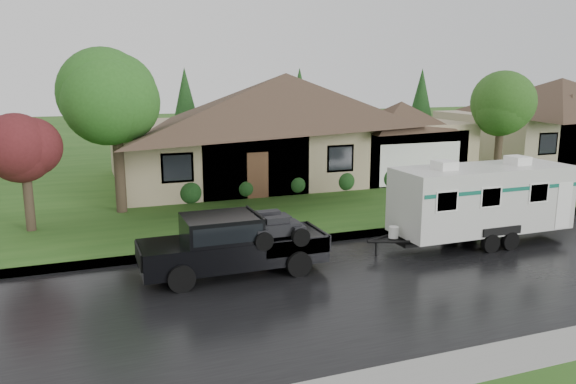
# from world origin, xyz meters

# --- Properties ---
(ground) EXTENTS (140.00, 140.00, 0.00)m
(ground) POSITION_xyz_m (0.00, 0.00, 0.00)
(ground) COLOR #275019
(ground) RESTS_ON ground
(road) EXTENTS (140.00, 8.00, 0.01)m
(road) POSITION_xyz_m (0.00, -2.00, 0.01)
(road) COLOR black
(road) RESTS_ON ground
(curb) EXTENTS (140.00, 0.50, 0.15)m
(curb) POSITION_xyz_m (0.00, 2.25, 0.07)
(curb) COLOR gray
(curb) RESTS_ON ground
(lawn) EXTENTS (140.00, 26.00, 0.15)m
(lawn) POSITION_xyz_m (0.00, 15.00, 0.07)
(lawn) COLOR #275019
(lawn) RESTS_ON ground
(house_main) EXTENTS (19.44, 10.80, 6.90)m
(house_main) POSITION_xyz_m (2.29, 13.84, 3.59)
(house_main) COLOR tan
(house_main) RESTS_ON lawn
(house_neighbor) EXTENTS (15.12, 9.72, 6.45)m
(house_neighbor) POSITION_xyz_m (22.27, 14.34, 3.32)
(house_neighbor) COLOR tan
(house_neighbor) RESTS_ON lawn
(tree_left_green) EXTENTS (3.90, 3.90, 6.46)m
(tree_left_green) POSITION_xyz_m (-7.26, 8.48, 4.63)
(tree_left_green) COLOR #382B1E
(tree_left_green) RESTS_ON lawn
(tree_red) EXTENTS (2.59, 2.59, 4.29)m
(tree_red) POSITION_xyz_m (-10.55, 6.70, 3.12)
(tree_red) COLOR #382B1E
(tree_red) RESTS_ON lawn
(tree_right_green) EXTENTS (3.39, 3.39, 5.60)m
(tree_right_green) POSITION_xyz_m (11.82, 8.52, 4.04)
(tree_right_green) COLOR #382B1E
(tree_right_green) RESTS_ON lawn
(shrub_row) EXTENTS (13.60, 1.00, 1.00)m
(shrub_row) POSITION_xyz_m (2.00, 9.30, 0.65)
(shrub_row) COLOR #143814
(shrub_row) RESTS_ON lawn
(pickup_truck) EXTENTS (5.29, 2.01, 1.76)m
(pickup_truck) POSITION_xyz_m (-4.89, 0.17, 0.94)
(pickup_truck) COLOR black
(pickup_truck) RESTS_ON ground
(travel_trailer) EXTENTS (6.52, 2.29, 2.93)m
(travel_trailer) POSITION_xyz_m (3.91, 0.17, 1.55)
(travel_trailer) COLOR silver
(travel_trailer) RESTS_ON ground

